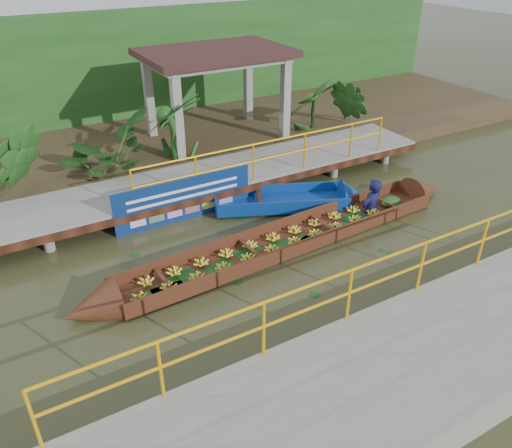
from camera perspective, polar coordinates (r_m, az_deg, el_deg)
ground at (r=10.61m, az=-3.85°, el=-5.48°), size 80.00×80.00×0.00m
land_strip at (r=16.84m, az=-15.47°, el=8.38°), size 30.00×8.00×0.45m
far_dock at (r=13.13m, az=-10.55°, el=3.93°), size 16.00×2.06×1.66m
near_dock at (r=8.33m, az=16.32°, el=-16.27°), size 18.00×2.40×1.73m
pavilion at (r=15.97m, az=-4.69°, el=17.95°), size 4.40×3.00×3.00m
foliage_backdrop at (r=18.66m, az=-18.46°, el=15.79°), size 30.00×0.80×4.00m
vendor_boat at (r=11.56m, az=5.19°, el=-0.80°), size 10.17×1.55×2.23m
moored_blue_boat at (r=13.17m, az=7.04°, el=2.81°), size 4.06×2.51×0.95m
blue_banner at (r=12.36m, az=-8.17°, el=2.80°), size 3.55×0.04×1.11m
tropical_plants at (r=14.70m, az=-10.22°, el=10.56°), size 14.45×1.45×1.81m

